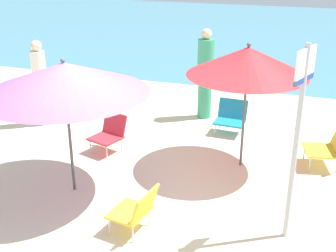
% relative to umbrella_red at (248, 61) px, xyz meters
% --- Properties ---
extents(ground_plane, '(40.00, 40.00, 0.00)m').
position_rel_umbrella_red_xyz_m(ground_plane, '(-1.45, -1.48, -1.66)').
color(ground_plane, beige).
extents(sea_water, '(40.00, 16.00, 0.01)m').
position_rel_umbrella_red_xyz_m(sea_water, '(-1.45, 11.83, -1.66)').
color(sea_water, teal).
rests_on(sea_water, ground_plane).
extents(umbrella_red, '(1.77, 1.77, 1.93)m').
position_rel_umbrella_red_xyz_m(umbrella_red, '(0.00, 0.00, 0.00)').
color(umbrella_red, '#4C4C51').
rests_on(umbrella_red, ground_plane).
extents(umbrella_purple, '(2.19, 2.19, 1.89)m').
position_rel_umbrella_red_xyz_m(umbrella_purple, '(-2.09, -1.48, -0.03)').
color(umbrella_purple, '#4C4C51').
rests_on(umbrella_purple, ground_plane).
extents(beach_chair_a, '(0.55, 0.52, 0.59)m').
position_rel_umbrella_red_xyz_m(beach_chair_a, '(-0.41, 1.25, -1.35)').
color(beach_chair_a, teal).
rests_on(beach_chair_a, ground_plane).
extents(beach_chair_b, '(0.69, 0.66, 0.66)m').
position_rel_umbrella_red_xyz_m(beach_chair_b, '(1.28, 0.39, -1.31)').
color(beach_chair_b, gold).
rests_on(beach_chair_b, ground_plane).
extents(beach_chair_c, '(0.56, 0.55, 0.59)m').
position_rel_umbrella_red_xyz_m(beach_chair_c, '(-0.87, -2.13, -1.34)').
color(beach_chair_c, gold).
rests_on(beach_chair_c, ground_plane).
extents(beach_chair_d, '(0.60, 0.64, 0.61)m').
position_rel_umbrella_red_xyz_m(beach_chair_d, '(-2.17, -0.16, -1.33)').
color(beach_chair_d, red).
rests_on(beach_chair_d, ground_plane).
extents(person_a, '(0.32, 0.32, 1.76)m').
position_rel_umbrella_red_xyz_m(person_a, '(-1.06, 1.84, -0.77)').
color(person_a, '#389970').
rests_on(person_a, ground_plane).
extents(person_b, '(0.27, 0.27, 1.62)m').
position_rel_umbrella_red_xyz_m(person_b, '(-3.87, 0.49, -0.83)').
color(person_b, silver).
rests_on(person_b, ground_plane).
extents(warning_sign, '(0.18, 0.43, 2.30)m').
position_rel_umbrella_red_xyz_m(warning_sign, '(0.82, -1.63, -0.19)').
color(warning_sign, '#ADADB2').
rests_on(warning_sign, ground_plane).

